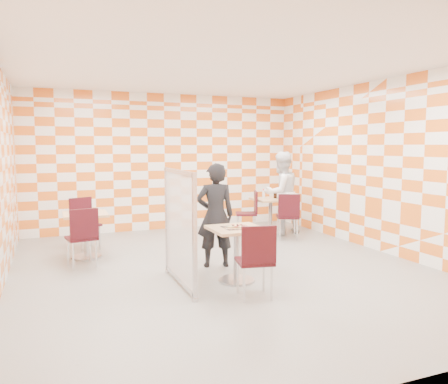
% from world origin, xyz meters
% --- Properties ---
extents(room_shell, '(7.00, 7.00, 7.00)m').
position_xyz_m(room_shell, '(0.00, 0.54, 1.50)').
color(room_shell, gray).
rests_on(room_shell, ground).
extents(main_table, '(0.70, 0.70, 0.75)m').
position_xyz_m(main_table, '(-0.05, -0.63, 0.51)').
color(main_table, tan).
rests_on(main_table, ground).
extents(second_table, '(0.70, 0.70, 0.75)m').
position_xyz_m(second_table, '(1.94, 2.15, 0.51)').
color(second_table, tan).
rests_on(second_table, ground).
extents(empty_table, '(0.70, 0.70, 0.75)m').
position_xyz_m(empty_table, '(-1.86, 1.48, 0.51)').
color(empty_table, tan).
rests_on(empty_table, ground).
extents(chair_main_front, '(0.50, 0.50, 0.92)m').
position_xyz_m(chair_main_front, '(-0.12, -1.39, 0.54)').
color(chair_main_front, '#360A12').
rests_on(chair_main_front, ground).
extents(chair_second_front, '(0.55, 0.56, 0.92)m').
position_xyz_m(chair_second_front, '(1.96, 1.44, 0.54)').
color(chair_second_front, '#360A12').
rests_on(chair_second_front, ground).
extents(chair_second_side, '(0.55, 0.54, 0.92)m').
position_xyz_m(chair_second_side, '(1.48, 2.15, 0.54)').
color(chair_second_side, '#360A12').
rests_on(chair_second_side, ground).
extents(chair_empty_near, '(0.49, 0.50, 0.92)m').
position_xyz_m(chair_empty_near, '(-1.95, 0.83, 0.54)').
color(chair_empty_near, '#360A12').
rests_on(chair_empty_near, ground).
extents(chair_empty_far, '(0.55, 0.55, 0.92)m').
position_xyz_m(chair_empty_far, '(-1.85, 2.16, 0.54)').
color(chair_empty_far, '#360A12').
rests_on(chair_empty_far, ground).
extents(partition, '(0.08, 1.38, 1.55)m').
position_xyz_m(partition, '(-0.82, -0.53, 0.79)').
color(partition, white).
rests_on(partition, ground).
extents(man_dark, '(0.65, 0.49, 1.60)m').
position_xyz_m(man_dark, '(-0.05, 0.19, 0.80)').
color(man_dark, black).
rests_on(man_dark, ground).
extents(man_white, '(0.94, 0.79, 1.74)m').
position_xyz_m(man_white, '(2.13, 2.03, 0.87)').
color(man_white, white).
rests_on(man_white, ground).
extents(pizza_on_foil, '(0.40, 0.40, 0.04)m').
position_xyz_m(pizza_on_foil, '(-0.05, -0.65, 0.77)').
color(pizza_on_foil, silver).
rests_on(pizza_on_foil, main_table).
extents(sport_bottle, '(0.06, 0.06, 0.20)m').
position_xyz_m(sport_bottle, '(1.83, 2.25, 0.84)').
color(sport_bottle, white).
rests_on(sport_bottle, second_table).
extents(soda_bottle, '(0.07, 0.07, 0.23)m').
position_xyz_m(soda_bottle, '(2.06, 2.17, 0.85)').
color(soda_bottle, black).
rests_on(soda_bottle, second_table).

